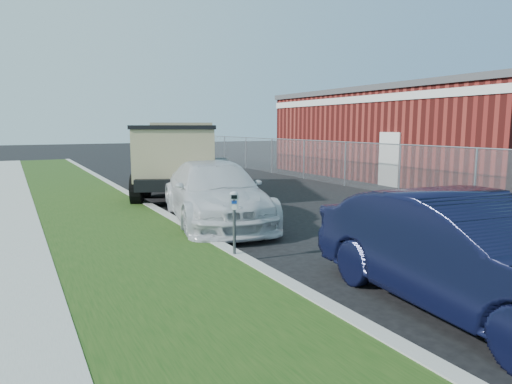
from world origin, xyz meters
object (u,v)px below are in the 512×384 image
navy_sedan (467,255)px  dump_truck (180,154)px  parking_meter (234,209)px  white_wagon (214,192)px

navy_sedan → dump_truck: size_ratio=0.68×
navy_sedan → dump_truck: (0.28, 12.13, 0.67)m
parking_meter → dump_truck: size_ratio=0.17×
parking_meter → white_wagon: white_wagon is taller
parking_meter → navy_sedan: navy_sedan is taller
parking_meter → white_wagon: bearing=97.7°
white_wagon → navy_sedan: 6.90m
navy_sedan → dump_truck: bearing=93.9°
parking_meter → navy_sedan: (1.69, -3.48, -0.18)m
navy_sedan → parking_meter: bearing=121.1°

